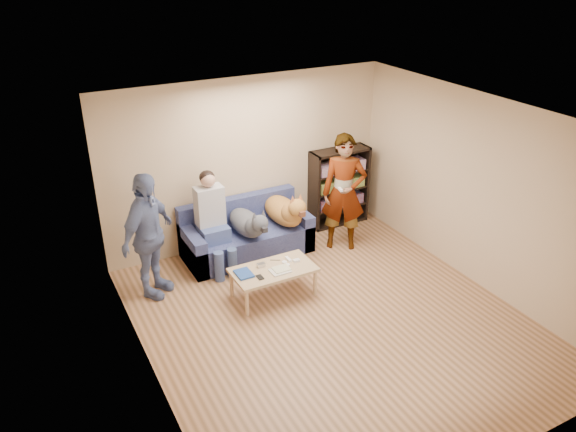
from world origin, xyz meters
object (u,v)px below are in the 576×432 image
person_standing_left (148,236)px  person_seated (213,218)px  dog_tan (286,211)px  notebook_blue (244,274)px  bookshelf (339,185)px  dog_gray (248,223)px  camera_silver (261,265)px  sofa (246,236)px  person_standing_right (344,193)px  coffee_table (273,272)px

person_standing_left → person_seated: (1.00, 0.30, -0.09)m
dog_tan → notebook_blue: bearing=-138.4°
bookshelf → dog_tan: bearing=-161.4°
person_standing_left → dog_gray: person_standing_left is taller
notebook_blue → dog_gray: bearing=62.1°
notebook_blue → camera_silver: camera_silver is taller
person_standing_left → camera_silver: size_ratio=15.77×
sofa → person_seated: bearing=-167.1°
person_seated → bookshelf: size_ratio=1.13×
camera_silver → dog_tan: bearing=47.6°
person_standing_right → notebook_blue: 2.14m
sofa → person_seated: (-0.55, -0.13, 0.49)m
person_standing_left → notebook_blue: size_ratio=6.67×
bookshelf → notebook_blue: bearing=-148.8°
person_standing_left → notebook_blue: (0.99, -0.77, -0.43)m
person_standing_right → sofa: person_standing_right is taller
camera_silver → bookshelf: size_ratio=0.08×
sofa → person_standing_right: bearing=-19.6°
bookshelf → sofa: bearing=-172.6°
notebook_blue → sofa: sofa is taller
coffee_table → notebook_blue: bearing=172.9°
notebook_blue → sofa: (0.56, 1.19, -0.15)m
camera_silver → bookshelf: 2.49m
notebook_blue → dog_tan: (1.15, 1.02, 0.22)m
notebook_blue → bookshelf: bearing=31.2°
notebook_blue → person_standing_left: bearing=142.4°
person_standing_left → bookshelf: person_standing_left is taller
person_standing_left → sofa: person_standing_left is taller
camera_silver → sofa: size_ratio=0.06×
person_standing_right → dog_gray: size_ratio=1.46×
person_standing_left → dog_tan: 2.17m
dog_gray → dog_tan: (0.65, 0.08, 0.03)m
person_standing_left → bookshelf: size_ratio=1.33×
person_standing_right → dog_gray: person_standing_right is taller
person_standing_right → camera_silver: size_ratio=16.46×
camera_silver → bookshelf: bearing=33.2°
person_standing_left → person_seated: person_standing_left is taller
bookshelf → camera_silver: bearing=-146.8°
sofa → bookshelf: (1.80, 0.23, 0.40)m
camera_silver → dog_gray: (0.22, 0.88, 0.18)m
notebook_blue → dog_gray: (0.50, 0.95, 0.19)m
dog_tan → coffee_table: size_ratio=1.07×
notebook_blue → person_standing_right: bearing=19.4°
sofa → coffee_table: (-0.16, -1.24, 0.09)m
person_standing_right → person_seated: 2.00m
person_standing_right → sofa: (-1.41, 0.50, -0.62)m
person_standing_left → camera_silver: 1.51m
person_seated → dog_tan: bearing=-2.3°
person_standing_left → camera_silver: (1.27, -0.70, -0.42)m
dog_gray → dog_tan: size_ratio=1.05×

